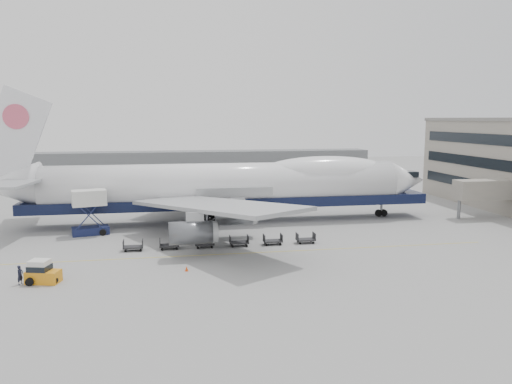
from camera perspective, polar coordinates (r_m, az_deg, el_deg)
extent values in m
plane|color=gray|center=(63.85, -2.31, -5.61)|extent=(260.00, 260.00, 0.00)
cube|color=gold|center=(58.10, -1.51, -7.01)|extent=(60.00, 0.15, 0.01)
cube|color=gray|center=(85.24, 24.57, 0.26)|extent=(9.00, 3.00, 3.00)
cylinder|color=slate|center=(83.48, 22.18, -1.85)|extent=(0.50, 0.50, 3.00)
cube|color=slate|center=(131.96, -10.76, 3.06)|extent=(110.00, 8.00, 7.00)
cylinder|color=white|center=(74.51, -3.58, 0.87)|extent=(52.00, 6.40, 6.40)
cube|color=black|center=(75.00, -2.80, -1.06)|extent=(60.00, 5.76, 1.50)
cone|color=white|center=(82.89, 16.77, 1.29)|extent=(6.00, 6.40, 6.40)
cone|color=white|center=(77.24, -26.68, 0.70)|extent=(9.00, 6.40, 6.40)
ellipsoid|color=white|center=(77.59, 7.94, 2.41)|extent=(20.67, 5.78, 4.56)
cube|color=white|center=(76.31, -25.94, 5.87)|extent=(10.52, 0.50, 13.56)
cylinder|color=#D9546F|center=(76.14, -25.70, 7.77)|extent=(3.40, 0.30, 3.40)
cube|color=#9EA0A3|center=(60.25, -4.87, -1.52)|extent=(20.35, 26.74, 2.26)
cube|color=#9EA0A3|center=(88.45, -6.55, 1.63)|extent=(20.35, 26.74, 2.26)
cylinder|color=#595B60|center=(93.28, -8.55, 0.57)|extent=(4.80, 2.60, 2.60)
cylinder|color=#595B60|center=(84.74, -4.32, -0.14)|extent=(4.80, 2.60, 2.60)
cylinder|color=#595B60|center=(65.16, -2.56, -2.71)|extent=(4.80, 2.60, 2.60)
cylinder|color=#595B60|center=(55.88, -7.48, -4.65)|extent=(4.80, 2.60, 2.60)
cylinder|color=slate|center=(81.83, 14.13, -1.85)|extent=(0.36, 0.36, 2.50)
cylinder|color=black|center=(81.95, 14.12, -2.33)|extent=(1.10, 0.45, 1.10)
cylinder|color=slate|center=(72.01, -5.65, -3.01)|extent=(0.36, 0.36, 2.50)
cylinder|color=black|center=(72.15, -5.64, -3.56)|extent=(1.10, 0.45, 1.10)
cylinder|color=slate|center=(77.89, -5.99, -2.15)|extent=(0.36, 0.36, 2.50)
cylinder|color=black|center=(78.02, -5.98, -2.65)|extent=(1.10, 0.45, 1.10)
cube|color=#171E45|center=(70.75, -18.38, -4.22)|extent=(5.11, 3.28, 1.04)
cube|color=silver|center=(69.94, -18.55, -0.63)|extent=(4.79, 3.38, 2.08)
cube|color=#171E45|center=(69.29, -18.59, -2.56)|extent=(3.32, 0.88, 3.73)
cube|color=#171E45|center=(71.32, -18.34, -2.25)|extent=(3.32, 0.88, 3.73)
cube|color=slate|center=(71.42, -18.37, -0.44)|extent=(2.47, 1.62, 0.15)
cylinder|color=black|center=(70.13, -19.86, -4.48)|extent=(0.85, 0.33, 0.85)
cylinder|color=black|center=(71.95, -19.61, -4.15)|extent=(0.85, 0.33, 0.85)
cylinder|color=black|center=(69.62, -17.10, -4.44)|extent=(0.85, 0.33, 0.85)
cylinder|color=black|center=(71.45, -16.91, -4.11)|extent=(0.85, 0.33, 0.85)
cube|color=orange|center=(52.00, -23.13, -8.89)|extent=(3.34, 2.36, 1.19)
cube|color=silver|center=(51.86, -23.51, -7.72)|extent=(2.06, 1.91, 1.08)
cube|color=black|center=(51.91, -23.50, -7.95)|extent=(2.20, 2.05, 0.54)
cylinder|color=black|center=(51.67, -24.47, -9.33)|extent=(0.76, 0.32, 0.76)
cylinder|color=black|center=(52.97, -24.09, -8.88)|extent=(0.76, 0.32, 0.76)
cylinder|color=black|center=(51.17, -22.10, -9.36)|extent=(0.76, 0.32, 0.76)
cylinder|color=black|center=(52.48, -21.78, -8.90)|extent=(0.76, 0.32, 0.76)
imported|color=black|center=(52.22, -25.36, -8.58)|extent=(0.69, 0.80, 1.85)
cone|color=#DB420B|center=(52.00, -7.94, -8.66)|extent=(0.34, 0.34, 0.53)
cube|color=#DB420B|center=(52.08, -7.93, -8.92)|extent=(0.36, 0.36, 0.03)
cube|color=#2D2D30|center=(60.83, -13.87, -6.12)|extent=(2.30, 1.35, 0.18)
cube|color=#2D2D30|center=(60.82, -14.92, -5.77)|extent=(0.08, 1.35, 0.90)
cube|color=#2D2D30|center=(60.66, -12.84, -5.74)|extent=(0.08, 1.35, 0.90)
cylinder|color=black|center=(60.44, -14.70, -6.54)|extent=(0.30, 0.12, 0.30)
cylinder|color=black|center=(61.50, -14.62, -6.28)|extent=(0.30, 0.12, 0.30)
cylinder|color=black|center=(60.32, -13.08, -6.51)|extent=(0.30, 0.12, 0.30)
cylinder|color=black|center=(61.38, -13.03, -6.25)|extent=(0.30, 0.12, 0.30)
cube|color=#2D2D30|center=(60.68, -9.88, -6.04)|extent=(2.30, 1.35, 0.18)
cube|color=#2D2D30|center=(60.59, -10.93, -5.70)|extent=(0.08, 1.35, 0.90)
cube|color=#2D2D30|center=(60.59, -8.84, -5.64)|extent=(0.08, 1.35, 0.90)
cylinder|color=black|center=(60.23, -10.68, -6.46)|extent=(0.30, 0.12, 0.30)
cylinder|color=black|center=(61.29, -10.67, -6.20)|extent=(0.30, 0.12, 0.30)
cylinder|color=black|center=(60.22, -9.06, -6.42)|extent=(0.30, 0.12, 0.30)
cylinder|color=black|center=(61.29, -9.08, -6.16)|extent=(0.30, 0.12, 0.30)
cube|color=#2D2D30|center=(60.81, -5.90, -5.92)|extent=(2.30, 1.35, 0.18)
cube|color=#2D2D30|center=(60.65, -6.94, -5.59)|extent=(0.08, 1.35, 0.90)
cube|color=#2D2D30|center=(60.80, -4.86, -5.52)|extent=(0.08, 1.35, 0.90)
cylinder|color=black|center=(60.31, -6.66, -6.35)|extent=(0.30, 0.12, 0.30)
cylinder|color=black|center=(61.37, -6.72, -6.09)|extent=(0.30, 0.12, 0.30)
cylinder|color=black|center=(60.42, -5.04, -6.30)|extent=(0.30, 0.12, 0.30)
cylinder|color=black|center=(61.48, -5.13, -6.04)|extent=(0.30, 0.12, 0.30)
cube|color=#2D2D30|center=(61.24, -1.95, -5.78)|extent=(2.30, 1.35, 0.18)
cube|color=#2D2D30|center=(61.00, -2.98, -5.45)|extent=(0.08, 1.35, 0.90)
cube|color=#2D2D30|center=(61.30, -0.93, -5.38)|extent=(0.08, 1.35, 0.90)
cylinder|color=black|center=(60.68, -2.67, -6.21)|extent=(0.30, 0.12, 0.30)
cylinder|color=black|center=(61.73, -2.81, -5.96)|extent=(0.30, 0.12, 0.30)
cylinder|color=black|center=(60.91, -1.08, -6.15)|extent=(0.30, 0.12, 0.30)
cylinder|color=black|center=(61.96, -1.24, -5.89)|extent=(0.30, 0.12, 0.30)
cube|color=#2D2D30|center=(61.95, 1.92, -5.61)|extent=(2.30, 1.35, 0.18)
cube|color=#2D2D30|center=(61.64, 0.92, -5.30)|extent=(0.08, 1.35, 0.90)
cube|color=#2D2D30|center=(62.09, 2.92, -5.21)|extent=(0.08, 1.35, 0.90)
cylinder|color=black|center=(61.34, 1.25, -6.04)|extent=(0.30, 0.12, 0.30)
cylinder|color=black|center=(62.38, 1.05, -5.80)|extent=(0.30, 0.12, 0.30)
cylinder|color=black|center=(61.68, 2.80, -5.97)|extent=(0.30, 0.12, 0.30)
cylinder|color=black|center=(62.72, 2.58, -5.72)|extent=(0.30, 0.12, 0.30)
cube|color=#2D2D30|center=(62.93, 5.69, -5.43)|extent=(2.30, 1.35, 0.18)
cube|color=#2D2D30|center=(62.56, 4.72, -5.12)|extent=(0.08, 1.35, 0.90)
cube|color=#2D2D30|center=(63.14, 6.66, -5.02)|extent=(0.08, 1.35, 0.90)
cylinder|color=black|center=(62.27, 5.06, -5.85)|extent=(0.30, 0.12, 0.30)
cylinder|color=black|center=(63.30, 4.80, -5.61)|extent=(0.30, 0.12, 0.30)
cylinder|color=black|center=(62.72, 6.57, -5.77)|extent=(0.30, 0.12, 0.30)
cylinder|color=black|center=(63.75, 6.29, -5.54)|extent=(0.30, 0.12, 0.30)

